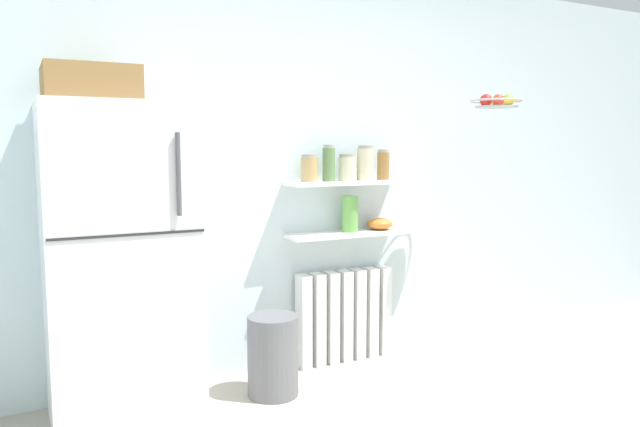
{
  "coord_description": "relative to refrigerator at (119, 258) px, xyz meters",
  "views": [
    {
      "loc": [
        -1.81,
        -1.52,
        1.44
      ],
      "look_at": [
        -0.21,
        1.6,
        1.05
      ],
      "focal_mm": 33.73,
      "sensor_mm": 36.0,
      "label": 1
    }
  ],
  "objects": [
    {
      "name": "back_wall",
      "position": [
        1.34,
        0.36,
        0.43
      ],
      "size": [
        7.04,
        0.1,
        2.6
      ],
      "primitive_type": "cube",
      "color": "silver",
      "rests_on": "ground_plane"
    },
    {
      "name": "refrigerator",
      "position": [
        0.0,
        0.0,
        0.0
      ],
      "size": [
        0.73,
        0.66,
        1.83
      ],
      "color": "silver",
      "rests_on": "ground_plane"
    },
    {
      "name": "radiator",
      "position": [
        1.48,
        0.23,
        -0.56
      ],
      "size": [
        0.68,
        0.12,
        0.62
      ],
      "color": "white",
      "rests_on": "ground_plane"
    },
    {
      "name": "wall_shelf_lower",
      "position": [
        1.48,
        0.2,
        0.0
      ],
      "size": [
        0.83,
        0.22,
        0.02
      ],
      "primitive_type": "cube",
      "color": "white"
    },
    {
      "name": "wall_shelf_upper",
      "position": [
        1.48,
        0.2,
        0.34
      ],
      "size": [
        0.83,
        0.22,
        0.02
      ],
      "primitive_type": "cube",
      "color": "white"
    },
    {
      "name": "storage_jar_0",
      "position": [
        1.2,
        0.2,
        0.44
      ],
      "size": [
        0.11,
        0.11,
        0.17
      ],
      "color": "tan",
      "rests_on": "wall_shelf_upper"
    },
    {
      "name": "storage_jar_1",
      "position": [
        1.34,
        0.2,
        0.47
      ],
      "size": [
        0.08,
        0.08,
        0.23
      ],
      "color": "#5B7F4C",
      "rests_on": "wall_shelf_upper"
    },
    {
      "name": "storage_jar_2",
      "position": [
        1.48,
        0.2,
        0.44
      ],
      "size": [
        0.12,
        0.12,
        0.17
      ],
      "color": "beige",
      "rests_on": "wall_shelf_upper"
    },
    {
      "name": "storage_jar_3",
      "position": [
        1.62,
        0.2,
        0.46
      ],
      "size": [
        0.11,
        0.11,
        0.23
      ],
      "color": "beige",
      "rests_on": "wall_shelf_upper"
    },
    {
      "name": "storage_jar_4",
      "position": [
        1.75,
        0.2,
        0.45
      ],
      "size": [
        0.08,
        0.08,
        0.2
      ],
      "color": "olive",
      "rests_on": "wall_shelf_upper"
    },
    {
      "name": "vase",
      "position": [
        1.5,
        0.2,
        0.13
      ],
      "size": [
        0.11,
        0.11,
        0.24
      ],
      "primitive_type": "cylinder",
      "color": "#66A84C",
      "rests_on": "wall_shelf_lower"
    },
    {
      "name": "shelf_bowl",
      "position": [
        1.73,
        0.2,
        0.05
      ],
      "size": [
        0.18,
        0.18,
        0.08
      ],
      "primitive_type": "ellipsoid",
      "color": "orange",
      "rests_on": "wall_shelf_lower"
    },
    {
      "name": "trash_bin",
      "position": [
        0.82,
        -0.08,
        -0.63
      ],
      "size": [
        0.3,
        0.3,
        0.47
      ],
      "primitive_type": "cylinder",
      "color": "slate",
      "rests_on": "ground_plane"
    },
    {
      "name": "hanging_fruit_basket",
      "position": [
        2.4,
        -0.16,
        0.87
      ],
      "size": [
        0.34,
        0.34,
        0.09
      ],
      "color": "#B2B2B7"
    }
  ]
}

